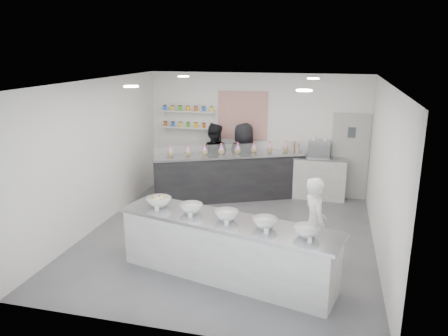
# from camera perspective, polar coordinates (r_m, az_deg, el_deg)

# --- Properties ---
(floor) EXTENTS (6.00, 6.00, 0.00)m
(floor) POSITION_cam_1_polar(r_m,az_deg,el_deg) (8.65, 0.52, -9.08)
(floor) COLOR #515156
(floor) RESTS_ON ground
(ceiling) EXTENTS (6.00, 6.00, 0.00)m
(ceiling) POSITION_cam_1_polar(r_m,az_deg,el_deg) (7.89, 0.57, 11.15)
(ceiling) COLOR white
(ceiling) RESTS_ON floor
(back_wall) EXTENTS (5.50, 0.00, 5.50)m
(back_wall) POSITION_cam_1_polar(r_m,az_deg,el_deg) (11.01, 4.22, 4.48)
(back_wall) COLOR white
(back_wall) RESTS_ON floor
(left_wall) EXTENTS (0.00, 6.00, 6.00)m
(left_wall) POSITION_cam_1_polar(r_m,az_deg,el_deg) (9.16, -16.42, 1.62)
(left_wall) COLOR white
(left_wall) RESTS_ON floor
(right_wall) EXTENTS (0.00, 6.00, 6.00)m
(right_wall) POSITION_cam_1_polar(r_m,az_deg,el_deg) (7.98, 20.11, -0.71)
(right_wall) COLOR white
(right_wall) RESTS_ON floor
(back_door) EXTENTS (0.88, 0.04, 2.10)m
(back_door) POSITION_cam_1_polar(r_m,az_deg,el_deg) (10.93, 16.11, 1.41)
(back_door) COLOR #A1A19D
(back_door) RESTS_ON floor
(pattern_panel) EXTENTS (1.25, 0.03, 1.20)m
(pattern_panel) POSITION_cam_1_polar(r_m,az_deg,el_deg) (10.97, 2.43, 6.86)
(pattern_panel) COLOR #A53023
(pattern_panel) RESTS_ON back_wall
(jar_shelf_lower) EXTENTS (1.45, 0.22, 0.04)m
(jar_shelf_lower) POSITION_cam_1_polar(r_m,az_deg,el_deg) (11.32, -4.65, 5.30)
(jar_shelf_lower) COLOR silver
(jar_shelf_lower) RESTS_ON back_wall
(jar_shelf_upper) EXTENTS (1.45, 0.22, 0.04)m
(jar_shelf_upper) POSITION_cam_1_polar(r_m,az_deg,el_deg) (11.25, -4.70, 7.40)
(jar_shelf_upper) COLOR silver
(jar_shelf_upper) RESTS_ON back_wall
(preserve_jars) EXTENTS (1.45, 0.10, 0.56)m
(preserve_jars) POSITION_cam_1_polar(r_m,az_deg,el_deg) (11.25, -4.71, 6.68)
(preserve_jars) COLOR #C3551F
(preserve_jars) RESTS_ON jar_shelf_lower
(downlight_0) EXTENTS (0.24, 0.24, 0.02)m
(downlight_0) POSITION_cam_1_polar(r_m,az_deg,el_deg) (7.42, -12.05, 10.38)
(downlight_0) COLOR white
(downlight_0) RESTS_ON ceiling
(downlight_1) EXTENTS (0.24, 0.24, 0.02)m
(downlight_1) POSITION_cam_1_polar(r_m,az_deg,el_deg) (6.69, 10.42, 9.94)
(downlight_1) COLOR white
(downlight_1) RESTS_ON ceiling
(downlight_2) EXTENTS (0.24, 0.24, 0.02)m
(downlight_2) POSITION_cam_1_polar(r_m,az_deg,el_deg) (9.82, -5.32, 11.84)
(downlight_2) COLOR white
(downlight_2) RESTS_ON ceiling
(downlight_3) EXTENTS (0.24, 0.24, 0.02)m
(downlight_3) POSITION_cam_1_polar(r_m,az_deg,el_deg) (9.28, 11.57, 11.38)
(downlight_3) COLOR white
(downlight_3) RESTS_ON ceiling
(prep_counter) EXTENTS (3.72, 1.67, 0.99)m
(prep_counter) POSITION_cam_1_polar(r_m,az_deg,el_deg) (7.09, 0.32, -10.48)
(prep_counter) COLOR #B3B3AE
(prep_counter) RESTS_ON floor
(back_bar) EXTENTS (3.61, 2.15, 1.14)m
(back_bar) POSITION_cam_1_polar(r_m,az_deg,el_deg) (10.58, 0.72, -1.13)
(back_bar) COLOR black
(back_bar) RESTS_ON floor
(sneeze_guard) EXTENTS (3.28, 1.53, 0.31)m
(sneeze_guard) POSITION_cam_1_polar(r_m,az_deg,el_deg) (10.09, 1.09, 2.29)
(sneeze_guard) COLOR white
(sneeze_guard) RESTS_ON back_bar
(espresso_ledge) EXTENTS (1.40, 0.44, 1.04)m
(espresso_ledge) POSITION_cam_1_polar(r_m,az_deg,el_deg) (10.88, 11.98, -1.28)
(espresso_ledge) COLOR #B3B3AE
(espresso_ledge) RESTS_ON floor
(espresso_machine) EXTENTS (0.52, 0.36, 0.39)m
(espresso_machine) POSITION_cam_1_polar(r_m,az_deg,el_deg) (10.70, 12.31, 2.38)
(espresso_machine) COLOR #93969E
(espresso_machine) RESTS_ON espresso_ledge
(cup_stacks) EXTENTS (0.24, 0.24, 0.33)m
(cup_stacks) POSITION_cam_1_polar(r_m,az_deg,el_deg) (10.73, 9.25, 2.40)
(cup_stacks) COLOR #9E8168
(cup_stacks) RESTS_ON espresso_ledge
(prep_bowls) EXTENTS (3.00, 1.18, 0.15)m
(prep_bowls) POSITION_cam_1_polar(r_m,az_deg,el_deg) (6.86, 0.33, -6.20)
(prep_bowls) COLOR white
(prep_bowls) RESTS_ON prep_counter
(label_cards) EXTENTS (2.66, 0.04, 0.07)m
(label_cards) POSITION_cam_1_polar(r_m,az_deg,el_deg) (6.40, 0.34, -8.21)
(label_cards) COLOR white
(label_cards) RESTS_ON prep_counter
(cookie_bags) EXTENTS (2.74, 1.37, 0.27)m
(cookie_bags) POSITION_cam_1_polar(r_m,az_deg,el_deg) (10.40, 0.73, 2.57)
(cookie_bags) COLOR #FF86E3
(cookie_bags) RESTS_ON back_bar
(woman_prep) EXTENTS (0.59, 0.69, 1.60)m
(woman_prep) POSITION_cam_1_polar(r_m,az_deg,el_deg) (7.34, 11.74, -7.23)
(woman_prep) COLOR white
(woman_prep) RESTS_ON floor
(staff_left) EXTENTS (0.92, 0.75, 1.78)m
(staff_left) POSITION_cam_1_polar(r_m,az_deg,el_deg) (10.97, -1.34, 1.22)
(staff_left) COLOR black
(staff_left) RESTS_ON floor
(staff_right) EXTENTS (1.02, 0.80, 1.83)m
(staff_right) POSITION_cam_1_polar(r_m,az_deg,el_deg) (10.80, 2.56, 1.10)
(staff_right) COLOR black
(staff_right) RESTS_ON floor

